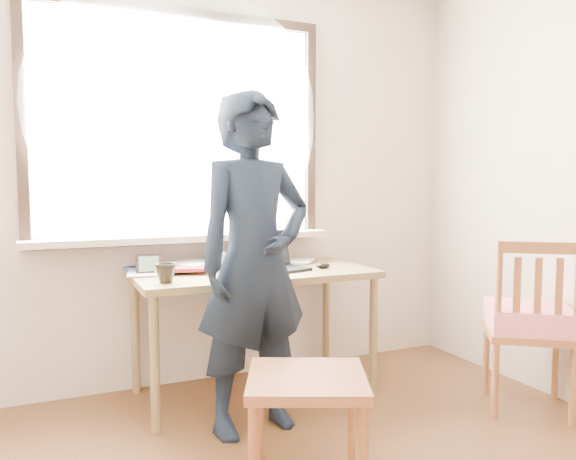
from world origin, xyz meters
name	(u,v)px	position (x,y,z in m)	size (l,w,h in m)	color
room_shell	(358,73)	(-0.02, 0.20, 1.64)	(3.52, 4.02, 2.61)	beige
desk	(254,283)	(0.14, 1.63, 0.67)	(1.39, 0.70, 0.75)	olive
laptop	(273,261)	(0.25, 1.60, 0.80)	(0.39, 0.35, 0.23)	black
mug_white	(216,260)	(-0.03, 1.80, 0.80)	(0.13, 0.13, 0.10)	white
mug_dark	(166,273)	(-0.42, 1.44, 0.80)	(0.11, 0.11, 0.10)	black
mouse	(323,266)	(0.56, 1.53, 0.76)	(0.09, 0.06, 0.03)	black
desk_clutter	(178,266)	(-0.26, 1.82, 0.77)	(0.79, 0.49, 0.05)	maroon
book_a	(192,267)	(-0.18, 1.84, 0.76)	(0.21, 0.28, 0.03)	white
book_b	(288,261)	(0.47, 1.86, 0.76)	(0.16, 0.22, 0.02)	white
picture_frame	(149,265)	(-0.45, 1.73, 0.80)	(0.14, 0.03, 0.11)	black
work_chair	(307,393)	(-0.04, 0.54, 0.41)	(0.62, 0.61, 0.49)	#985731
side_chair	(529,321)	(1.44, 0.77, 0.51)	(0.61, 0.61, 0.96)	#985731
person	(254,263)	(-0.02, 1.18, 0.86)	(0.63, 0.41, 1.73)	black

